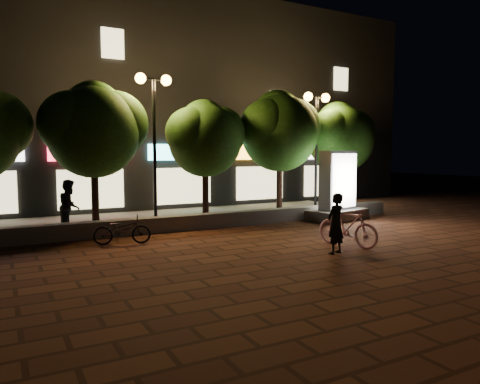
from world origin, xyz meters
TOP-DOWN VIEW (x-y plane):
  - ground at (0.00, 0.00)m, footprint 80.00×80.00m
  - retaining_wall at (0.00, 4.00)m, footprint 16.00×0.45m
  - sidewalk at (0.00, 6.50)m, footprint 16.00×5.00m
  - building_block at (-0.01, 12.99)m, footprint 28.00×8.12m
  - tree_left at (-3.45, 5.46)m, footprint 3.60×3.00m
  - tree_mid at (0.55, 5.46)m, footprint 3.24×2.70m
  - tree_right at (3.86, 5.46)m, footprint 3.72×3.10m
  - tree_far_right at (7.05, 5.46)m, footprint 3.48×2.90m
  - street_lamp_left at (-1.50, 5.20)m, footprint 1.26×0.36m
  - street_lamp_right at (5.50, 5.20)m, footprint 1.26×0.36m
  - ad_kiosk at (5.11, 3.34)m, footprint 2.66×1.74m
  - scooter_pink at (2.11, -0.58)m, footprint 1.04×1.90m
  - rider at (1.20, -1.14)m, footprint 0.65×0.52m
  - scooter_parked at (-3.29, 2.63)m, footprint 1.67×0.91m
  - pedestrian at (-4.37, 4.91)m, footprint 0.85×0.96m

SIDE VIEW (x-z plane):
  - ground at x=0.00m, z-range 0.00..0.00m
  - sidewalk at x=0.00m, z-range 0.00..0.08m
  - retaining_wall at x=0.00m, z-range 0.00..0.50m
  - scooter_parked at x=-3.29m, z-range 0.00..0.83m
  - scooter_pink at x=2.11m, z-range 0.00..1.10m
  - rider at x=1.20m, z-range 0.00..1.56m
  - pedestrian at x=-4.37m, z-range 0.08..1.75m
  - ad_kiosk at x=5.11m, z-range -0.26..2.39m
  - tree_mid at x=0.55m, z-range 0.97..5.47m
  - tree_far_right at x=7.05m, z-range 0.99..5.75m
  - tree_left at x=-3.45m, z-range 1.00..5.89m
  - tree_right at x=3.86m, z-range 1.03..6.10m
  - street_lamp_right at x=5.50m, z-range 1.40..6.38m
  - street_lamp_left at x=-1.50m, z-range 1.44..6.62m
  - building_block at x=-0.01m, z-range -0.65..10.65m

